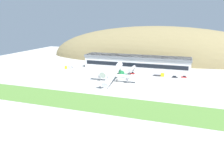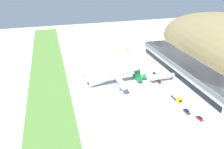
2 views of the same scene
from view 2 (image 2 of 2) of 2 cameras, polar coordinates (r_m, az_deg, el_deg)
The scene contains 13 objects.
ground_plane at distance 142.77m, azimuth 2.48°, elevation -2.57°, with size 354.44×354.44×0.00m, color #B7B5AF.
grass_strip_foreground at distance 137.00m, azimuth -16.14°, elevation -5.00°, with size 318.99×24.64×0.08m, color #568438.
terminal_building at distance 155.61m, azimuth 18.63°, elevation 1.39°, with size 95.49×18.45×12.30m.
jetway_0 at distance 147.60m, azimuth 12.69°, elevation -0.48°, with size 3.38×17.02×5.43m.
cargo_airplane at distance 141.29m, azimuth 0.98°, elevation -0.23°, with size 34.59×44.36×14.72m.
service_car_0 at distance 122.49m, azimuth 18.91°, elevation -9.13°, with size 4.43×1.84×1.55m.
service_car_1 at distance 119.82m, azimuth 21.91°, elevation -10.59°, with size 4.13×2.10×1.41m.
service_car_2 at distance 147.58m, azimuth 12.16°, elevation -1.88°, with size 3.97×1.93×1.61m.
service_car_3 at distance 157.65m, azimuth 10.97°, elevation 0.14°, with size 3.67×1.90×1.68m.
fuel_truck at distance 197.10m, azimuth 4.40°, elevation 6.18°, with size 7.60×2.65×3.26m.
box_truck at distance 131.03m, azimuth 16.47°, elevation -5.83°, with size 8.49×2.42×3.12m.
traffic_cone_0 at distance 121.41m, azimuth 13.97°, elevation -8.94°, with size 0.52×0.52×0.58m.
traffic_cone_1 at distance 136.69m, azimuth 12.73°, elevation -4.52°, with size 0.52×0.52×0.58m.
Camera 2 is at (118.60, -40.47, 68.42)m, focal length 35.00 mm.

